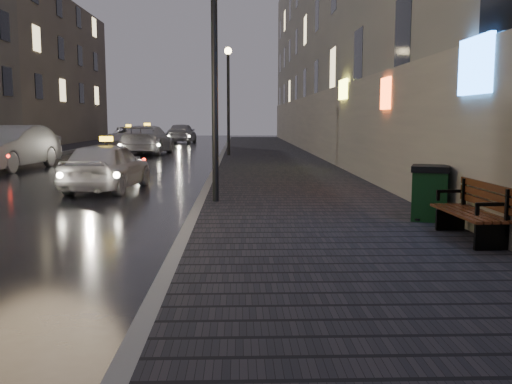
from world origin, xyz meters
The scene contains 16 objects.
ground centered at (0.00, 0.00, 0.00)m, with size 120.00×120.00×0.00m, color black.
sidewalk centered at (3.90, 21.00, 0.07)m, with size 4.60×58.00×0.15m, color black.
curb centered at (1.50, 21.00, 0.07)m, with size 0.20×58.00×0.15m, color slate.
sidewalk_far centered at (-8.70, 21.00, 0.07)m, with size 2.40×58.00×0.15m, color black.
curb_far centered at (-7.40, 21.00, 0.07)m, with size 0.20×58.00×0.15m, color slate.
building_near centered at (7.10, 25.00, 6.50)m, with size 1.80×50.00×13.00m, color #605B54.
building_far_c centered at (-13.50, 39.00, 5.50)m, with size 6.00×22.00×11.00m, color #6B6051.
lamp_near centered at (1.85, 6.00, 3.49)m, with size 0.36×0.36×5.28m.
lamp_far centered at (1.85, 22.00, 3.49)m, with size 0.36×0.36×5.28m.
bench centered at (5.92, 1.84, 0.59)m, with size 0.64×1.73×0.88m.
trash_bin centered at (5.80, 3.51, 0.65)m, with size 0.83×0.83×0.99m.
taxi_near centered at (-1.26, 9.21, 0.67)m, with size 1.59×3.95×1.35m, color silver.
car_left_mid centered at (-6.46, 15.76, 0.85)m, with size 1.81×5.18×1.71m, color gray.
taxi_mid centered at (-2.74, 25.52, 0.79)m, with size 2.21×5.44×1.58m, color silver.
taxi_far centered at (-5.18, 32.83, 0.71)m, with size 2.35×5.10×1.42m, color silver.
car_far centered at (-2.23, 39.68, 0.80)m, with size 1.89×4.71×1.60m, color #9C9BA3.
Camera 1 is at (2.37, -6.54, 1.98)m, focal length 40.00 mm.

